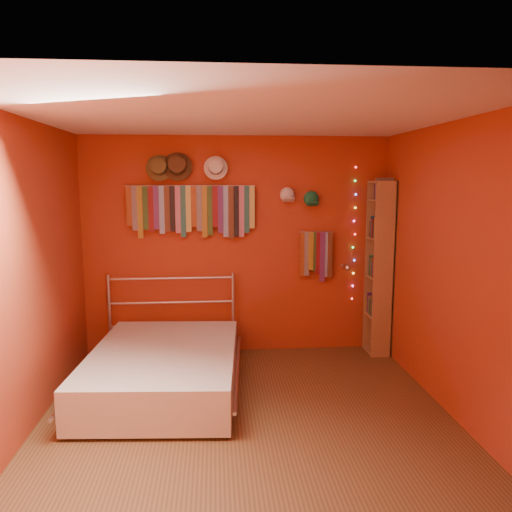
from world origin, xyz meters
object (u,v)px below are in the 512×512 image
object	(u,v)px
tie_rack	(192,209)
bookshelf	(382,267)
bed	(164,368)
reading_lamp	(347,267)

from	to	relation	value
tie_rack	bookshelf	world-z (taller)	bookshelf
tie_rack	bed	xyz separation A→B (m)	(-0.25, -1.03, -1.47)
reading_lamp	bookshelf	world-z (taller)	bookshelf
bookshelf	bed	world-z (taller)	bookshelf
tie_rack	bed	distance (m)	1.81
tie_rack	reading_lamp	size ratio (longest dim) A/B	4.88
reading_lamp	bookshelf	size ratio (longest dim) A/B	0.15
reading_lamp	tie_rack	bearing A→B (deg)	174.60
bookshelf	bed	xyz separation A→B (m)	(-2.41, -0.88, -0.80)
tie_rack	bed	bearing A→B (deg)	-103.72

